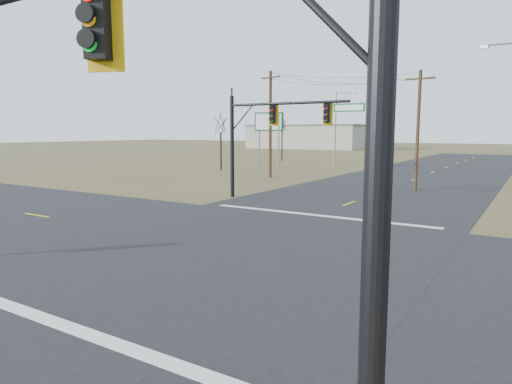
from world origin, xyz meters
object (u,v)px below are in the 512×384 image
(mast_arm_near, at_px, (112,69))
(bare_tree_b, at_px, (282,124))
(mast_arm_far, at_px, (275,124))
(utility_pole_near, at_px, (418,129))
(bare_tree_a, at_px, (221,123))
(streetlight_c, at_px, (337,126))
(highway_sign, at_px, (269,129))
(utility_pole_far, at_px, (270,123))

(mast_arm_near, relative_size, bare_tree_b, 1.56)
(mast_arm_near, bearing_deg, mast_arm_far, 91.13)
(mast_arm_far, xyz_separation_m, utility_pole_near, (6.25, 9.29, -0.27))
(mast_arm_near, bearing_deg, bare_tree_a, 101.93)
(mast_arm_near, xyz_separation_m, streetlight_c, (-14.91, 44.96, -0.22))
(highway_sign, relative_size, bare_tree_a, 0.98)
(utility_pole_near, distance_m, highway_sign, 22.24)
(highway_sign, xyz_separation_m, streetlight_c, (6.44, 4.36, 0.38))
(mast_arm_near, distance_m, bare_tree_b, 60.11)
(streetlight_c, height_order, bare_tree_a, streetlight_c)
(mast_arm_far, relative_size, utility_pole_far, 0.92)
(mast_arm_near, bearing_deg, utility_pole_near, 72.16)
(utility_pole_near, distance_m, bare_tree_b, 34.86)
(mast_arm_near, distance_m, utility_pole_far, 35.54)
(bare_tree_a, height_order, bare_tree_b, bare_tree_b)
(utility_pole_far, height_order, highway_sign, utility_pole_far)
(highway_sign, bearing_deg, bare_tree_b, 99.00)
(highway_sign, xyz_separation_m, bare_tree_a, (-3.30, -4.71, 0.67))
(mast_arm_near, xyz_separation_m, bare_tree_b, (-26.89, 53.77, 0.22))
(highway_sign, distance_m, streetlight_c, 7.79)
(highway_sign, height_order, streetlight_c, streetlight_c)
(mast_arm_near, height_order, utility_pole_near, utility_pole_near)
(mast_arm_far, distance_m, bare_tree_a, 22.79)
(mast_arm_far, bearing_deg, mast_arm_near, -85.40)
(utility_pole_near, distance_m, utility_pole_far, 13.89)
(mast_arm_far, relative_size, bare_tree_a, 1.36)
(highway_sign, bearing_deg, bare_tree_a, -138.82)
(mast_arm_near, relative_size, mast_arm_far, 1.17)
(utility_pole_near, relative_size, bare_tree_a, 1.30)
(utility_pole_far, bearing_deg, bare_tree_b, 116.31)
(bare_tree_a, relative_size, bare_tree_b, 0.98)
(streetlight_c, relative_size, bare_tree_b, 1.31)
(utility_pole_far, xyz_separation_m, streetlight_c, (1.08, 13.22, -0.12))
(mast_arm_near, xyz_separation_m, utility_pole_near, (-2.39, 28.97, -0.66))
(utility_pole_far, relative_size, highway_sign, 1.51)
(mast_arm_near, relative_size, utility_pole_far, 1.08)
(mast_arm_far, height_order, streetlight_c, streetlight_c)
(bare_tree_b, bearing_deg, highway_sign, -67.20)
(utility_pole_near, xyz_separation_m, streetlight_c, (-12.52, 15.99, 0.45))
(highway_sign, bearing_deg, streetlight_c, 20.30)
(mast_arm_near, distance_m, streetlight_c, 47.37)
(mast_arm_near, relative_size, utility_pole_near, 1.23)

